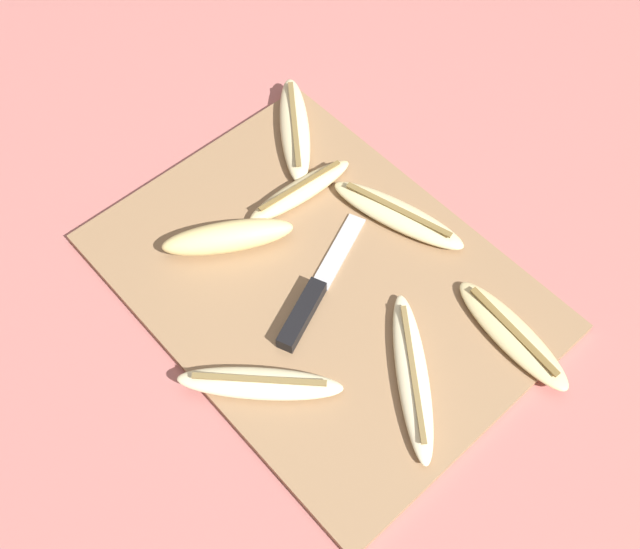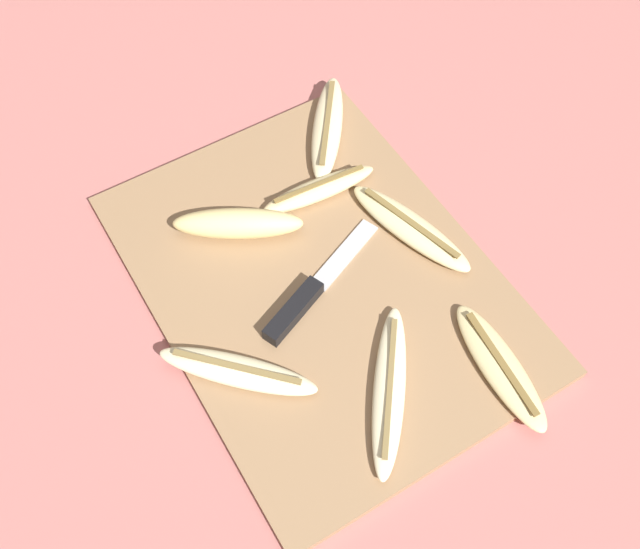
{
  "view_description": "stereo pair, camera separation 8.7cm",
  "coord_description": "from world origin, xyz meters",
  "px_view_note": "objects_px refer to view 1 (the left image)",
  "views": [
    {
      "loc": [
        0.34,
        -0.31,
        0.76
      ],
      "look_at": [
        0.0,
        0.0,
        0.02
      ],
      "focal_mm": 42.0,
      "sensor_mm": 36.0,
      "label": 1
    },
    {
      "loc": [
        0.39,
        -0.24,
        0.76
      ],
      "look_at": [
        0.0,
        0.0,
        0.02
      ],
      "focal_mm": 42.0,
      "sensor_mm": 36.0,
      "label": 2
    }
  ],
  "objects_px": {
    "banana_golden_short": "(228,237)",
    "banana_bright_far": "(412,375)",
    "banana_soft_right": "(400,217)",
    "banana_pale_long": "(260,383)",
    "knife": "(309,302)",
    "banana_mellow_near": "(512,334)",
    "banana_ripe_center": "(300,191)",
    "banana_cream_curved": "(295,129)"
  },
  "relations": [
    {
      "from": "banana_mellow_near",
      "to": "banana_ripe_center",
      "type": "bearing_deg",
      "value": -172.25
    },
    {
      "from": "banana_golden_short",
      "to": "banana_bright_far",
      "type": "distance_m",
      "value": 0.27
    },
    {
      "from": "banana_bright_far",
      "to": "banana_golden_short",
      "type": "bearing_deg",
      "value": -172.0
    },
    {
      "from": "knife",
      "to": "banana_ripe_center",
      "type": "bearing_deg",
      "value": 119.79
    },
    {
      "from": "banana_golden_short",
      "to": "knife",
      "type": "bearing_deg",
      "value": 7.27
    },
    {
      "from": "banana_mellow_near",
      "to": "banana_bright_far",
      "type": "bearing_deg",
      "value": -108.69
    },
    {
      "from": "knife",
      "to": "banana_golden_short",
      "type": "xyz_separation_m",
      "value": [
        -0.13,
        -0.02,
        0.01
      ]
    },
    {
      "from": "banana_mellow_near",
      "to": "banana_pale_long",
      "type": "height_order",
      "value": "banana_pale_long"
    },
    {
      "from": "knife",
      "to": "banana_bright_far",
      "type": "distance_m",
      "value": 0.14
    },
    {
      "from": "banana_golden_short",
      "to": "banana_ripe_center",
      "type": "bearing_deg",
      "value": 89.7
    },
    {
      "from": "banana_bright_far",
      "to": "banana_pale_long",
      "type": "bearing_deg",
      "value": -128.61
    },
    {
      "from": "banana_pale_long",
      "to": "banana_ripe_center",
      "type": "distance_m",
      "value": 0.26
    },
    {
      "from": "banana_pale_long",
      "to": "banana_cream_curved",
      "type": "height_order",
      "value": "banana_cream_curved"
    },
    {
      "from": "banana_soft_right",
      "to": "banana_pale_long",
      "type": "xyz_separation_m",
      "value": [
        0.06,
        -0.27,
        -0.0
      ]
    },
    {
      "from": "banana_mellow_near",
      "to": "banana_golden_short",
      "type": "bearing_deg",
      "value": -153.26
    },
    {
      "from": "knife",
      "to": "banana_mellow_near",
      "type": "height_order",
      "value": "same"
    },
    {
      "from": "banana_golden_short",
      "to": "banana_cream_curved",
      "type": "bearing_deg",
      "value": 114.9
    },
    {
      "from": "knife",
      "to": "banana_golden_short",
      "type": "bearing_deg",
      "value": 164.78
    },
    {
      "from": "knife",
      "to": "banana_bright_far",
      "type": "height_order",
      "value": "banana_bright_far"
    },
    {
      "from": "banana_cream_curved",
      "to": "banana_mellow_near",
      "type": "bearing_deg",
      "value": -3.06
    },
    {
      "from": "knife",
      "to": "banana_pale_long",
      "type": "height_order",
      "value": "banana_pale_long"
    },
    {
      "from": "banana_soft_right",
      "to": "banana_bright_far",
      "type": "bearing_deg",
      "value": -41.64
    },
    {
      "from": "banana_golden_short",
      "to": "banana_bright_far",
      "type": "relative_size",
      "value": 0.86
    },
    {
      "from": "knife",
      "to": "banana_ripe_center",
      "type": "distance_m",
      "value": 0.16
    },
    {
      "from": "banana_mellow_near",
      "to": "banana_bright_far",
      "type": "height_order",
      "value": "banana_bright_far"
    },
    {
      "from": "knife",
      "to": "banana_bright_far",
      "type": "bearing_deg",
      "value": -13.84
    },
    {
      "from": "knife",
      "to": "banana_cream_curved",
      "type": "xyz_separation_m",
      "value": [
        -0.21,
        0.16,
        0.0
      ]
    },
    {
      "from": "banana_pale_long",
      "to": "banana_cream_curved",
      "type": "relative_size",
      "value": 0.9
    },
    {
      "from": "knife",
      "to": "banana_ripe_center",
      "type": "relative_size",
      "value": 1.25
    },
    {
      "from": "knife",
      "to": "banana_mellow_near",
      "type": "xyz_separation_m",
      "value": [
        0.18,
        0.14,
        0.0
      ]
    },
    {
      "from": "banana_pale_long",
      "to": "banana_ripe_center",
      "type": "xyz_separation_m",
      "value": [
        -0.17,
        0.2,
        0.0
      ]
    },
    {
      "from": "banana_bright_far",
      "to": "banana_ripe_center",
      "type": "xyz_separation_m",
      "value": [
        -0.27,
        0.08,
        0.0
      ]
    },
    {
      "from": "banana_pale_long",
      "to": "banana_mellow_near",
      "type": "bearing_deg",
      "value": 59.98
    },
    {
      "from": "banana_soft_right",
      "to": "banana_pale_long",
      "type": "relative_size",
      "value": 1.2
    },
    {
      "from": "banana_golden_short",
      "to": "banana_mellow_near",
      "type": "xyz_separation_m",
      "value": [
        0.31,
        0.16,
        -0.01
      ]
    },
    {
      "from": "banana_bright_far",
      "to": "knife",
      "type": "bearing_deg",
      "value": -171.35
    },
    {
      "from": "banana_golden_short",
      "to": "banana_pale_long",
      "type": "relative_size",
      "value": 1.01
    },
    {
      "from": "banana_golden_short",
      "to": "banana_mellow_near",
      "type": "relative_size",
      "value": 0.91
    },
    {
      "from": "banana_cream_curved",
      "to": "banana_golden_short",
      "type": "bearing_deg",
      "value": -65.1
    },
    {
      "from": "banana_soft_right",
      "to": "banana_bright_far",
      "type": "distance_m",
      "value": 0.21
    },
    {
      "from": "knife",
      "to": "banana_soft_right",
      "type": "xyz_separation_m",
      "value": [
        -0.01,
        0.16,
        0.0
      ]
    },
    {
      "from": "banana_mellow_near",
      "to": "banana_bright_far",
      "type": "distance_m",
      "value": 0.12
    }
  ]
}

